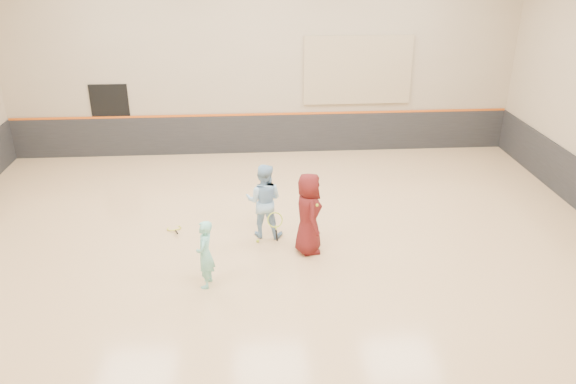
{
  "coord_description": "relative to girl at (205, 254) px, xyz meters",
  "views": [
    {
      "loc": [
        -0.43,
        -10.36,
        6.03
      ],
      "look_at": [
        0.34,
        0.4,
        1.15
      ],
      "focal_mm": 35.0,
      "sensor_mm": 36.0,
      "label": 1
    }
  ],
  "objects": [
    {
      "name": "held_racket",
      "position": [
        1.37,
        1.48,
        -0.09
      ],
      "size": [
        0.39,
        0.39,
        0.68
      ],
      "primitive_type": null,
      "color": "#C1E432",
      "rests_on": "instructor"
    },
    {
      "name": "acoustic_panel",
      "position": [
        4.12,
        7.2,
        1.82
      ],
      "size": [
        3.2,
        0.08,
        2.0
      ],
      "primitive_type": "cube",
      "color": "tan",
      "rests_on": "wall_back"
    },
    {
      "name": "ball_beside_spare",
      "position": [
        2.09,
        2.22,
        -0.64
      ],
      "size": [
        0.07,
        0.07,
        0.07
      ],
      "primitive_type": "sphere",
      "color": "#BBCA2F",
      "rests_on": "floor"
    },
    {
      "name": "ball_in_hand",
      "position": [
        2.2,
        0.97,
        0.48
      ],
      "size": [
        0.07,
        0.07,
        0.07
      ],
      "primitive_type": "sphere",
      "color": "yellow",
      "rests_on": "young_man"
    },
    {
      "name": "young_man",
      "position": [
        2.05,
        1.15,
        0.2
      ],
      "size": [
        0.66,
        0.92,
        1.76
      ],
      "primitive_type": "imported",
      "rotation": [
        0.0,
        0.0,
        1.7
      ],
      "color": "#591515",
      "rests_on": "floor"
    },
    {
      "name": "doorway",
      "position": [
        -3.18,
        7.23,
        0.42
      ],
      "size": [
        1.1,
        0.05,
        2.2
      ],
      "primitive_type": "cube",
      "color": "black",
      "rests_on": "floor"
    },
    {
      "name": "instructor",
      "position": [
        1.16,
        1.92,
        0.16
      ],
      "size": [
        0.94,
        0.8,
        1.68
      ],
      "primitive_type": "imported",
      "rotation": [
        0.0,
        0.0,
        2.92
      ],
      "color": "#9AC9EE",
      "rests_on": "floor"
    },
    {
      "name": "room",
      "position": [
        1.32,
        1.25,
        0.14
      ],
      "size": [
        15.04,
        12.04,
        6.22
      ],
      "color": "tan",
      "rests_on": "ground"
    },
    {
      "name": "accent_stripe",
      "position": [
        1.32,
        7.21,
        0.54
      ],
      "size": [
        14.9,
        0.03,
        0.06
      ],
      "primitive_type": "cube",
      "color": "#D85914",
      "rests_on": "wall_back"
    },
    {
      "name": "ball_under_racket",
      "position": [
        1.0,
        1.58,
        -0.64
      ],
      "size": [
        0.07,
        0.07,
        0.07
      ],
      "primitive_type": "sphere",
      "color": "#BBD130",
      "rests_on": "floor"
    },
    {
      "name": "spare_racket",
      "position": [
        -0.89,
        2.34,
        -0.59
      ],
      "size": [
        0.73,
        0.73,
        0.18
      ],
      "primitive_type": null,
      "color": "yellow",
      "rests_on": "floor"
    },
    {
      "name": "wainscot_back",
      "position": [
        1.32,
        7.22,
        -0.08
      ],
      "size": [
        14.9,
        0.04,
        1.2
      ],
      "primitive_type": "cube",
      "color": "#232326",
      "rests_on": "floor"
    },
    {
      "name": "girl",
      "position": [
        0.0,
        0.0,
        0.0
      ],
      "size": [
        0.4,
        0.54,
        1.36
      ],
      "primitive_type": "imported",
      "rotation": [
        0.0,
        0.0,
        -1.73
      ],
      "color": "#7DD9C9",
      "rests_on": "floor"
    }
  ]
}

